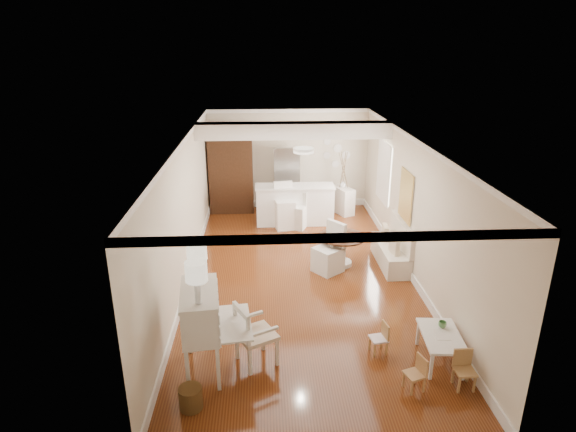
{
  "coord_description": "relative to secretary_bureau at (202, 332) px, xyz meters",
  "views": [
    {
      "loc": [
        -0.73,
        -8.81,
        4.58
      ],
      "look_at": [
        -0.23,
        0.3,
        1.23
      ],
      "focal_mm": 30.0,
      "sensor_mm": 36.0,
      "label": 1
    }
  ],
  "objects": [
    {
      "name": "sideboard",
      "position": [
        3.12,
        6.71,
        -0.29
      ],
      "size": [
        0.63,
        0.85,
        0.74
      ],
      "primitive_type": "cube",
      "rotation": [
        0.0,
        0.0,
        0.42
      ],
      "color": "silver",
      "rests_on": "ground"
    },
    {
      "name": "kids_chair_a",
      "position": [
        2.95,
        -0.58,
        -0.4
      ],
      "size": [
        0.31,
        0.31,
        0.52
      ],
      "primitive_type": "cube",
      "rotation": [
        0.0,
        0.0,
        -1.26
      ],
      "color": "tan",
      "rests_on": "ground"
    },
    {
      "name": "slip_chair_near",
      "position": [
        2.24,
        3.1,
        -0.13
      ],
      "size": [
        0.72,
        0.72,
        1.06
      ],
      "primitive_type": "cube",
      "rotation": [
        0.0,
        0.0,
        -0.91
      ],
      "color": "white",
      "rests_on": "ground"
    },
    {
      "name": "branch_vase",
      "position": [
        3.12,
        6.74,
        0.17
      ],
      "size": [
        0.22,
        0.22,
        0.17
      ],
      "primitive_type": "imported",
      "rotation": [
        0.0,
        0.0,
        0.42
      ],
      "color": "white",
      "rests_on": "sideboard"
    },
    {
      "name": "banquette",
      "position": [
        3.63,
        3.37,
        -0.17
      ],
      "size": [
        0.52,
        1.6,
        0.98
      ],
      "primitive_type": "cube",
      "color": "silver",
      "rests_on": "ground"
    },
    {
      "name": "dining_table",
      "position": [
        2.57,
        3.39,
        -0.32
      ],
      "size": [
        1.27,
        1.27,
        0.68
      ],
      "primitive_type": "cylinder",
      "rotation": [
        0.0,
        0.0,
        -0.35
      ],
      "color": "#422415",
      "rests_on": "ground"
    },
    {
      "name": "bar_stool_right",
      "position": [
        1.79,
        5.58,
        -0.19
      ],
      "size": [
        0.49,
        0.49,
        0.94
      ],
      "primitive_type": "cube",
      "rotation": [
        0.0,
        0.0,
        -0.39
      ],
      "color": "silver",
      "rests_on": "ground"
    },
    {
      "name": "pantry_cabinet",
      "position": [
        0.04,
        7.05,
        0.49
      ],
      "size": [
        1.2,
        0.6,
        2.3
      ],
      "primitive_type": "cube",
      "color": "#381E11",
      "rests_on": "ground"
    },
    {
      "name": "secretary_bureau",
      "position": [
        0.0,
        0.0,
        0.0
      ],
      "size": [
        1.14,
        1.16,
        1.32
      ],
      "primitive_type": "cube",
      "rotation": [
        0.0,
        0.0,
        0.11
      ],
      "color": "silver",
      "rests_on": "ground"
    },
    {
      "name": "gustavian_armchair",
      "position": [
        0.78,
        0.15,
        -0.16
      ],
      "size": [
        0.77,
        0.77,
        0.99
      ],
      "primitive_type": "cube",
      "rotation": [
        0.0,
        0.0,
        2.04
      ],
      "color": "silver",
      "rests_on": "ground"
    },
    {
      "name": "room",
      "position": [
        1.68,
        3.2,
        1.32
      ],
      "size": [
        9.0,
        9.04,
        2.82
      ],
      "color": "brown",
      "rests_on": "ground"
    },
    {
      "name": "fridge",
      "position": [
        1.94,
        7.02,
        0.24
      ],
      "size": [
        0.75,
        0.65,
        1.8
      ],
      "primitive_type": "imported",
      "color": "silver",
      "rests_on": "ground"
    },
    {
      "name": "pencil_cup",
      "position": [
        3.6,
        0.21,
        -0.15
      ],
      "size": [
        0.14,
        0.14,
        0.1
      ],
      "primitive_type": "imported",
      "rotation": [
        0.0,
        0.0,
        0.16
      ],
      "color": "#5A9657",
      "rests_on": "kids_table"
    },
    {
      "name": "bar_stool_left",
      "position": [
        1.46,
        5.62,
        -0.06
      ],
      "size": [
        0.55,
        0.55,
        1.19
      ],
      "primitive_type": "cube",
      "rotation": [
        0.0,
        0.0,
        0.18
      ],
      "color": "white",
      "rests_on": "ground"
    },
    {
      "name": "slip_chair_far",
      "position": [
        2.36,
        3.4,
        -0.25
      ],
      "size": [
        0.55,
        0.55,
        0.82
      ],
      "primitive_type": "cube",
      "rotation": [
        0.0,
        0.0,
        -2.52
      ],
      "color": "white",
      "rests_on": "ground"
    },
    {
      "name": "wicker_basket",
      "position": [
        -0.09,
        -0.77,
        -0.5
      ],
      "size": [
        0.38,
        0.38,
        0.31
      ],
      "primitive_type": "cylinder",
      "rotation": [
        0.0,
        0.0,
        0.27
      ],
      "color": "brown",
      "rests_on": "ground"
    },
    {
      "name": "breakfast_counter",
      "position": [
        1.74,
        5.97,
        -0.14
      ],
      "size": [
        2.05,
        0.65,
        1.03
      ],
      "primitive_type": "cube",
      "color": "white",
      "rests_on": "ground"
    },
    {
      "name": "kids_chair_c",
      "position": [
        3.66,
        -0.58,
        -0.38
      ],
      "size": [
        0.28,
        0.28,
        0.56
      ],
      "primitive_type": "cube",
      "rotation": [
        0.0,
        0.0,
        0.02
      ],
      "color": "#AD814E",
      "rests_on": "ground"
    },
    {
      "name": "kids_table",
      "position": [
        3.53,
        0.01,
        -0.43
      ],
      "size": [
        0.63,
        0.97,
        0.46
      ],
      "primitive_type": "cube",
      "rotation": [
        0.0,
        0.0,
        -0.08
      ],
      "color": "silver",
      "rests_on": "ground"
    },
    {
      "name": "kids_chair_b",
      "position": [
        2.65,
        0.28,
        -0.4
      ],
      "size": [
        0.29,
        0.29,
        0.51
      ],
      "primitive_type": "cube",
      "rotation": [
        0.0,
        0.0,
        -1.39
      ],
      "color": "tan",
      "rests_on": "ground"
    }
  ]
}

